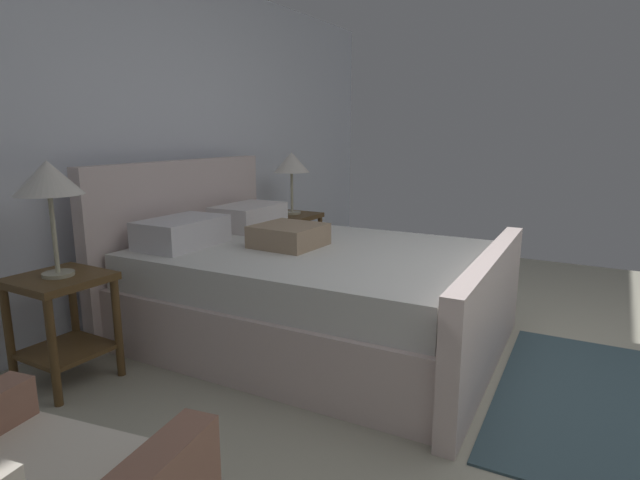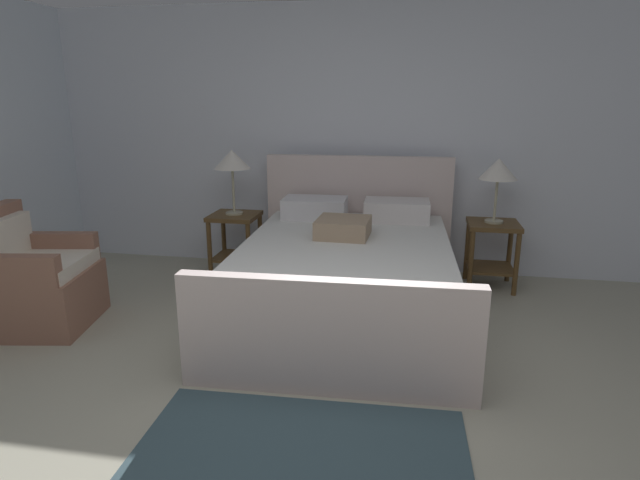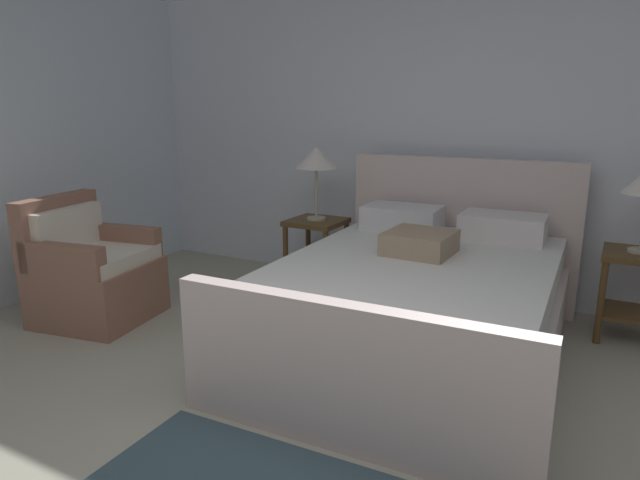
# 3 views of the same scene
# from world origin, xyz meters

# --- Properties ---
(ground_plane) EXTENTS (6.14, 6.08, 0.02)m
(ground_plane) POSITION_xyz_m (0.00, 0.00, -0.01)
(ground_plane) COLOR #A8A48F
(wall_back) EXTENTS (6.26, 0.12, 2.52)m
(wall_back) POSITION_xyz_m (0.00, 3.10, 1.26)
(wall_back) COLOR white
(wall_back) RESTS_ON ground
(bed) EXTENTS (1.81, 2.35, 1.14)m
(bed) POSITION_xyz_m (0.03, 1.80, 0.34)
(bed) COLOR beige
(bed) RESTS_ON ground
(nightstand_right) EXTENTS (0.44, 0.44, 0.60)m
(nightstand_right) POSITION_xyz_m (1.22, 2.68, 0.40)
(nightstand_right) COLOR brown
(nightstand_right) RESTS_ON ground
(table_lamp_right) EXTENTS (0.33, 0.33, 0.57)m
(table_lamp_right) POSITION_xyz_m (1.22, 2.68, 1.06)
(table_lamp_right) COLOR #B7B293
(table_lamp_right) RESTS_ON nightstand_right
(nightstand_left) EXTENTS (0.44, 0.44, 0.60)m
(nightstand_left) POSITION_xyz_m (-1.16, 2.60, 0.40)
(nightstand_left) COLOR brown
(nightstand_left) RESTS_ON ground
(table_lamp_left) EXTENTS (0.34, 0.34, 0.60)m
(table_lamp_left) POSITION_xyz_m (-1.16, 2.60, 1.10)
(table_lamp_left) COLOR #B7B293
(table_lamp_left) RESTS_ON nightstand_left
(area_rug) EXTENTS (1.65, 1.00, 0.01)m
(area_rug) POSITION_xyz_m (0.03, 0.07, 0.01)
(area_rug) COLOR #394F58
(area_rug) RESTS_ON ground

